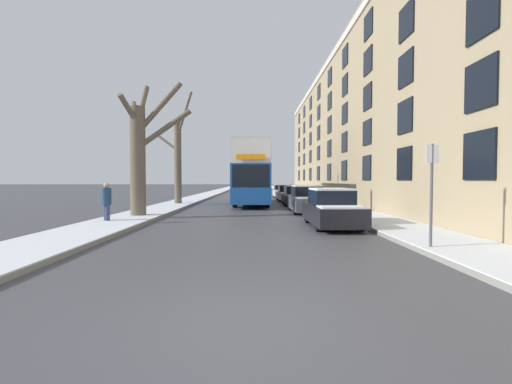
% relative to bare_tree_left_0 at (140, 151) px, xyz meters
% --- Properties ---
extents(ground_plane, '(320.00, 320.00, 0.00)m').
position_rel_bare_tree_left_0_xyz_m(ground_plane, '(5.26, -12.13, -3.19)').
color(ground_plane, '#424247').
extents(sidewalk_left, '(2.46, 130.00, 0.16)m').
position_rel_bare_tree_left_0_xyz_m(sidewalk_left, '(-0.22, 40.87, -3.11)').
color(sidewalk_left, gray).
rests_on(sidewalk_left, ground).
extents(sidewalk_right, '(2.46, 130.00, 0.16)m').
position_rel_bare_tree_left_0_xyz_m(sidewalk_right, '(10.73, 40.87, -3.11)').
color(sidewalk_right, gray).
rests_on(sidewalk_right, ground).
extents(terrace_facade_right, '(9.10, 50.16, 12.66)m').
position_rel_bare_tree_left_0_xyz_m(terrace_facade_right, '(16.45, 13.13, 3.14)').
color(terrace_facade_right, tan).
rests_on(terrace_facade_right, ground).
extents(bare_tree_left_0, '(3.62, 3.59, 6.59)m').
position_rel_bare_tree_left_0_xyz_m(bare_tree_left_0, '(0.00, 0.00, 0.00)').
color(bare_tree_left_0, brown).
rests_on(bare_tree_left_0, ground).
extents(bare_tree_left_1, '(2.95, 2.67, 8.02)m').
position_rel_bare_tree_left_0_xyz_m(bare_tree_left_1, '(-0.08, 8.50, 0.23)').
color(bare_tree_left_1, brown).
rests_on(bare_tree_left_1, ground).
extents(double_decker_bus, '(2.51, 11.31, 4.45)m').
position_rel_bare_tree_left_0_xyz_m(double_decker_bus, '(5.23, 9.72, -0.68)').
color(double_decker_bus, '#194C99').
rests_on(double_decker_bus, ground).
extents(parked_car_0, '(1.70, 4.12, 1.50)m').
position_rel_bare_tree_left_0_xyz_m(parked_car_0, '(8.44, -3.10, -2.51)').
color(parked_car_0, black).
rests_on(parked_car_0, ground).
extents(parked_car_1, '(1.82, 4.47, 1.53)m').
position_rel_bare_tree_left_0_xyz_m(parked_car_1, '(8.44, 2.89, -2.49)').
color(parked_car_1, '#474C56').
rests_on(parked_car_1, ground).
extents(parked_car_2, '(1.69, 4.40, 1.44)m').
position_rel_bare_tree_left_0_xyz_m(parked_car_2, '(8.44, 8.45, -2.53)').
color(parked_car_2, black).
rests_on(parked_car_2, ground).
extents(parked_car_3, '(1.80, 4.58, 1.42)m').
position_rel_bare_tree_left_0_xyz_m(parked_car_3, '(8.44, 13.98, -2.54)').
color(parked_car_3, '#9EA3AD').
rests_on(parked_car_3, ground).
extents(parked_car_4, '(1.82, 4.07, 1.39)m').
position_rel_bare_tree_left_0_xyz_m(parked_car_4, '(8.44, 19.78, -2.55)').
color(parked_car_4, silver).
rests_on(parked_car_4, ground).
extents(pedestrian_left_sidewalk, '(0.37, 0.37, 1.71)m').
position_rel_bare_tree_left_0_xyz_m(pedestrian_left_sidewalk, '(-0.65, -2.29, -2.25)').
color(pedestrian_left_sidewalk, navy).
rests_on(pedestrian_left_sidewalk, ground).
extents(street_sign_post, '(0.32, 0.07, 2.70)m').
position_rel_bare_tree_left_0_xyz_m(street_sign_post, '(9.80, -7.95, -1.65)').
color(street_sign_post, '#4C4F54').
rests_on(street_sign_post, ground).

